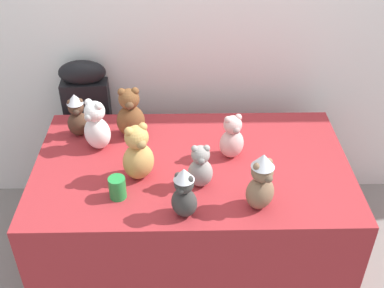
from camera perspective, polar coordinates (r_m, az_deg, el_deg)
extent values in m
cube|color=white|center=(2.84, -0.30, 15.82)|extent=(7.00, 0.08, 2.60)
cube|color=maroon|center=(2.71, 0.00, -8.52)|extent=(1.61, 0.96, 0.75)
cube|color=black|center=(3.19, -11.72, 0.09)|extent=(0.29, 0.13, 0.90)
ellipsoid|color=black|center=(2.93, -12.91, 8.26)|extent=(0.29, 0.13, 0.15)
ellipsoid|color=beige|center=(2.48, 4.72, 0.05)|extent=(0.16, 0.15, 0.16)
sphere|color=beige|center=(2.41, 4.86, 2.30)|extent=(0.09, 0.09, 0.09)
sphere|color=beige|center=(2.38, 4.27, 2.90)|extent=(0.04, 0.04, 0.04)
sphere|color=beige|center=(2.40, 5.53, 3.18)|extent=(0.04, 0.04, 0.04)
sphere|color=#A88783|center=(2.39, 5.28, 1.64)|extent=(0.04, 0.04, 0.04)
ellipsoid|color=#4C3323|center=(2.71, -13.33, 2.36)|extent=(0.13, 0.12, 0.14)
sphere|color=#4C3323|center=(2.65, -13.63, 4.27)|extent=(0.09, 0.09, 0.09)
sphere|color=#4C3323|center=(2.64, -14.30, 4.80)|extent=(0.03, 0.03, 0.03)
sphere|color=#4C3323|center=(2.64, -13.16, 4.96)|extent=(0.03, 0.03, 0.03)
sphere|color=#412E23|center=(2.63, -13.58, 3.72)|extent=(0.04, 0.04, 0.04)
cone|color=silver|center=(2.63, -13.79, 5.22)|extent=(0.09, 0.09, 0.06)
ellipsoid|color=tan|center=(2.34, -6.37, -2.04)|extent=(0.20, 0.19, 0.19)
sphere|color=tan|center=(2.25, -6.60, 0.81)|extent=(0.11, 0.11, 0.11)
sphere|color=tan|center=(2.22, -7.51, 1.49)|extent=(0.04, 0.04, 0.04)
sphere|color=tan|center=(2.24, -5.86, 2.02)|extent=(0.04, 0.04, 0.04)
sphere|color=olive|center=(2.22, -6.04, -0.02)|extent=(0.05, 0.05, 0.05)
ellipsoid|color=white|center=(2.58, -11.15, 1.29)|extent=(0.19, 0.18, 0.18)
sphere|color=white|center=(2.50, -11.50, 3.81)|extent=(0.11, 0.11, 0.11)
sphere|color=white|center=(2.50, -12.20, 4.83)|extent=(0.04, 0.04, 0.04)
sphere|color=white|center=(2.46, -11.02, 4.44)|extent=(0.04, 0.04, 0.04)
sphere|color=#B4B3AF|center=(2.48, -12.15, 3.13)|extent=(0.05, 0.05, 0.05)
ellipsoid|color=brown|center=(2.64, -7.27, 2.72)|extent=(0.17, 0.15, 0.19)
sphere|color=brown|center=(2.56, -7.50, 5.33)|extent=(0.11, 0.11, 0.11)
sphere|color=brown|center=(2.54, -8.36, 6.12)|extent=(0.04, 0.04, 0.04)
sphere|color=brown|center=(2.54, -6.78, 6.25)|extent=(0.04, 0.04, 0.04)
sphere|color=brown|center=(2.53, -7.45, 4.59)|extent=(0.05, 0.05, 0.05)
ellipsoid|color=#7F6047|center=(2.19, 8.06, -5.73)|extent=(0.17, 0.17, 0.17)
sphere|color=#7F6047|center=(2.11, 8.33, -3.23)|extent=(0.10, 0.10, 0.10)
sphere|color=#7F6047|center=(2.07, 7.75, -2.68)|extent=(0.04, 0.04, 0.04)
sphere|color=#7F6047|center=(2.10, 9.08, -2.13)|extent=(0.04, 0.04, 0.04)
sphere|color=brown|center=(2.09, 9.03, -4.04)|extent=(0.04, 0.04, 0.04)
cone|color=silver|center=(2.07, 8.47, -1.95)|extent=(0.10, 0.10, 0.06)
ellipsoid|color=#383533|center=(2.13, -0.93, -6.95)|extent=(0.15, 0.14, 0.15)
sphere|color=#383533|center=(2.06, -0.96, -4.74)|extent=(0.09, 0.09, 0.09)
sphere|color=#383533|center=(2.05, -1.65, -3.80)|extent=(0.03, 0.03, 0.03)
sphere|color=#383533|center=(2.03, -0.27, -4.21)|extent=(0.03, 0.03, 0.03)
sphere|color=#32302E|center=(2.04, -1.41, -5.52)|extent=(0.04, 0.04, 0.04)
cone|color=silver|center=(2.03, -0.97, -3.61)|extent=(0.09, 0.09, 0.06)
ellipsoid|color=gray|center=(2.29, 0.99, -3.44)|extent=(0.12, 0.11, 0.15)
sphere|color=gray|center=(2.22, 1.02, -1.26)|extent=(0.09, 0.09, 0.09)
sphere|color=gray|center=(2.20, 0.32, -0.57)|extent=(0.03, 0.03, 0.03)
sphere|color=gray|center=(2.20, 1.74, -0.52)|extent=(0.03, 0.03, 0.03)
sphere|color=slate|center=(2.19, 1.09, -2.01)|extent=(0.04, 0.04, 0.04)
cylinder|color=#238C3D|center=(2.26, -8.84, -5.13)|extent=(0.08, 0.08, 0.11)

